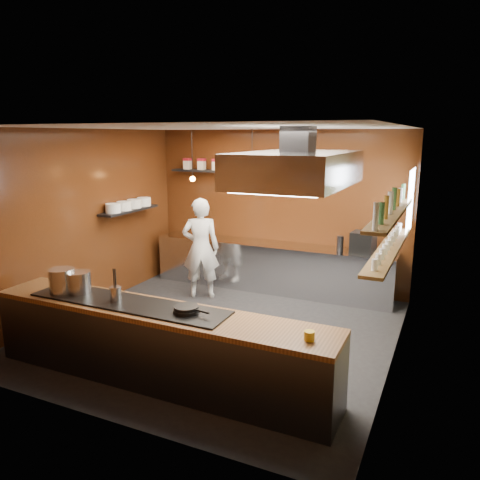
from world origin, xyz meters
The scene contains 26 objects.
floor centered at (0.00, 0.00, 0.00)m, with size 5.00×5.00×0.00m, color black.
back_wall centered at (0.00, 2.50, 1.50)m, with size 5.00×5.00×0.00m, color #3B1B0A.
left_wall centered at (-2.50, 0.00, 1.50)m, with size 5.00×5.00×0.00m, color #3B1B0A.
right_wall centered at (2.50, 0.00, 1.50)m, with size 5.00×5.00×0.00m, color brown.
ceiling centered at (0.00, 0.00, 3.00)m, with size 5.00×5.00×0.00m, color silver.
window_pane centered at (2.45, 1.70, 1.90)m, with size 1.00×1.00×0.00m, color white.
prep_counter centered at (0.00, 2.17, 0.45)m, with size 4.60×0.65×0.90m, color silver.
pass_counter centered at (0.00, -1.60, 0.47)m, with size 4.40×0.72×0.94m.
tin_shelf centered at (-0.90, 2.36, 2.20)m, with size 2.60×0.26×0.04m, color black.
plate_shelf centered at (-2.34, 1.00, 1.55)m, with size 0.30×1.40×0.04m, color black.
bottle_shelf_upper centered at (2.34, 0.30, 1.92)m, with size 0.26×2.80×0.04m, color brown.
bottle_shelf_lower centered at (2.34, 0.30, 1.45)m, with size 0.26×2.80×0.04m, color brown.
extractor_hood centered at (1.30, -0.40, 2.51)m, with size 1.20×2.00×0.72m.
pendant_left centered at (-1.40, 1.70, 2.15)m, with size 0.10×0.10×0.95m.
pendant_right centered at (-0.20, 1.70, 2.15)m, with size 0.10×0.10×0.95m.
storage_tins centered at (-0.75, 2.36, 2.33)m, with size 2.43×0.13×0.22m.
plate_stacks centered at (-2.34, 1.00, 1.65)m, with size 0.26×1.16×0.16m.
bottles centered at (2.34, 0.30, 2.06)m, with size 0.06×2.66×0.24m.
wine_glasses centered at (2.34, 0.30, 1.53)m, with size 0.07×2.37×0.13m.
stockpot_large centered at (-1.37, -1.66, 1.10)m, with size 0.32×0.32×0.31m, color #AFB2B7.
stockpot_small centered at (-1.17, -1.58, 1.08)m, with size 0.29×0.29×0.27m, color #B1B3B8.
utensil_crock centered at (-0.56, -1.62, 1.03)m, with size 0.14×0.14×0.18m, color silver.
frying_pan centered at (0.42, -1.59, 0.98)m, with size 0.47×0.30×0.08m.
butter_jar centered at (1.88, -1.68, 0.97)m, with size 0.11×0.11×0.10m, color gold.
espresso_machine centered at (1.71, 2.11, 1.09)m, with size 0.38×0.36×0.38m, color black.
chef centered at (-1.01, 1.26, 0.91)m, with size 0.66×0.44×1.82m, color white.
Camera 1 is at (3.04, -5.86, 2.90)m, focal length 35.00 mm.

